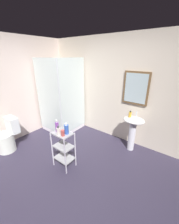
% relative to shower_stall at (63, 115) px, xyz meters
% --- Properties ---
extents(ground_plane, '(4.20, 4.20, 0.02)m').
position_rel_shower_stall_xyz_m(ground_plane, '(1.20, -1.22, -0.47)').
color(ground_plane, '#2F293C').
extents(wall_back, '(4.20, 0.14, 2.50)m').
position_rel_shower_stall_xyz_m(wall_back, '(1.20, 0.63, 0.79)').
color(wall_back, beige).
rests_on(wall_back, ground_plane).
extents(wall_left, '(0.10, 4.20, 2.50)m').
position_rel_shower_stall_xyz_m(wall_left, '(-0.65, -1.22, 0.79)').
color(wall_left, beige).
rests_on(wall_left, ground_plane).
extents(shower_stall, '(0.92, 0.92, 2.00)m').
position_rel_shower_stall_xyz_m(shower_stall, '(0.00, 0.00, 0.00)').
color(shower_stall, white).
rests_on(shower_stall, ground_plane).
extents(pedestal_sink, '(0.46, 0.37, 0.81)m').
position_rel_shower_stall_xyz_m(pedestal_sink, '(1.95, 0.30, 0.12)').
color(pedestal_sink, white).
rests_on(pedestal_sink, ground_plane).
extents(sink_faucet, '(0.03, 0.03, 0.10)m').
position_rel_shower_stall_xyz_m(sink_faucet, '(1.95, 0.42, 0.40)').
color(sink_faucet, silver).
rests_on(sink_faucet, pedestal_sink).
extents(toilet, '(0.37, 0.49, 0.76)m').
position_rel_shower_stall_xyz_m(toilet, '(-0.28, -1.43, -0.15)').
color(toilet, white).
rests_on(toilet, ground_plane).
extents(storage_cart, '(0.38, 0.28, 0.74)m').
position_rel_shower_stall_xyz_m(storage_cart, '(1.12, -1.00, -0.03)').
color(storage_cart, silver).
rests_on(storage_cart, ground_plane).
extents(hand_soap_bottle, '(0.06, 0.06, 0.14)m').
position_rel_shower_stall_xyz_m(hand_soap_bottle, '(1.86, 0.27, 0.41)').
color(hand_soap_bottle, gold).
rests_on(hand_soap_bottle, pedestal_sink).
extents(conditioner_bottle_purple, '(0.06, 0.06, 0.23)m').
position_rel_shower_stall_xyz_m(conditioner_bottle_purple, '(1.00, -1.02, 0.38)').
color(conditioner_bottle_purple, purple).
rests_on(conditioner_bottle_purple, storage_cart).
extents(lotion_bottle_white, '(0.06, 0.06, 0.17)m').
position_rel_shower_stall_xyz_m(lotion_bottle_white, '(1.11, -1.08, 0.35)').
color(lotion_bottle_white, white).
rests_on(lotion_bottle_white, storage_cart).
extents(shampoo_bottle_blue, '(0.08, 0.08, 0.20)m').
position_rel_shower_stall_xyz_m(shampoo_bottle_blue, '(1.20, -0.97, 0.37)').
color(shampoo_bottle_blue, blue).
rests_on(shampoo_bottle_blue, storage_cart).
extents(rinse_cup, '(0.06, 0.06, 0.11)m').
position_rel_shower_stall_xyz_m(rinse_cup, '(1.20, -1.06, 0.33)').
color(rinse_cup, '#B24742').
rests_on(rinse_cup, storage_cart).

